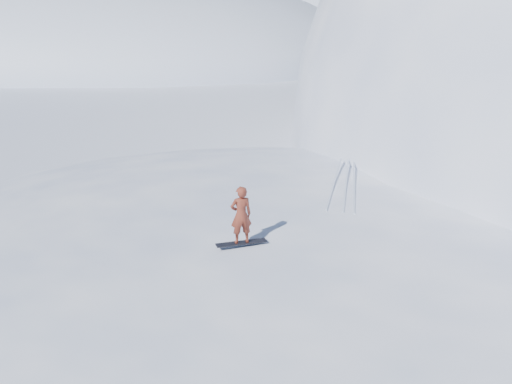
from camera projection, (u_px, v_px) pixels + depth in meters
ground at (301, 330)px, 15.36m from camera, size 400.00×400.00×0.00m
near_ridge at (363, 287)px, 17.61m from camera, size 36.00×28.00×4.80m
far_ridge_a at (11, 51)px, 93.26m from camera, size 120.00×70.00×28.00m
far_ridge_c at (287, 37)px, 125.93m from camera, size 140.00×90.00×36.00m
wind_bumps at (306, 291)px, 17.41m from camera, size 16.00×14.40×1.00m
snowboard at (241, 243)px, 14.90m from camera, size 1.20×1.05×0.02m
snowboarder at (241, 215)px, 14.65m from camera, size 0.67×0.64×1.54m
board_tracks at (345, 181)px, 19.81m from camera, size 2.00×5.91×0.04m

